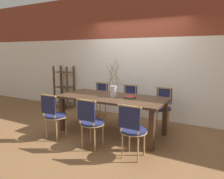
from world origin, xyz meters
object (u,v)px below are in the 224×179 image
at_px(dining_table, 112,101).
at_px(chair_near_center, 133,128).
at_px(shelving_rack, 64,87).
at_px(chair_far_center, 162,106).
at_px(vase_centerpiece, 114,91).
at_px(book_stack, 130,97).

xyz_separation_m(dining_table, chair_near_center, (0.83, -0.83, -0.18)).
bearing_deg(shelving_rack, chair_far_center, -5.39).
height_order(chair_far_center, vase_centerpiece, vase_centerpiece).
xyz_separation_m(dining_table, chair_far_center, (0.82, 0.83, -0.18)).
relative_size(vase_centerpiece, book_stack, 3.53).
relative_size(dining_table, chair_near_center, 2.47).
bearing_deg(chair_far_center, dining_table, 45.15).
bearing_deg(book_stack, shelving_rack, 158.06).
bearing_deg(chair_near_center, shelving_rack, 148.05).
bearing_deg(chair_near_center, book_stack, 117.57).
bearing_deg(dining_table, vase_centerpiece, 10.33).
bearing_deg(dining_table, shelving_rack, 153.90).
distance_m(chair_near_center, book_stack, 1.03).
bearing_deg(chair_far_center, chair_near_center, 90.46).
distance_m(chair_near_center, chair_far_center, 1.65).
height_order(chair_near_center, vase_centerpiece, vase_centerpiece).
relative_size(dining_table, chair_far_center, 2.47).
bearing_deg(shelving_rack, vase_centerpiece, -25.66).
bearing_deg(book_stack, chair_far_center, 60.46).
relative_size(chair_near_center, shelving_rack, 0.71).
relative_size(book_stack, shelving_rack, 0.18).
height_order(chair_far_center, book_stack, chair_far_center).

